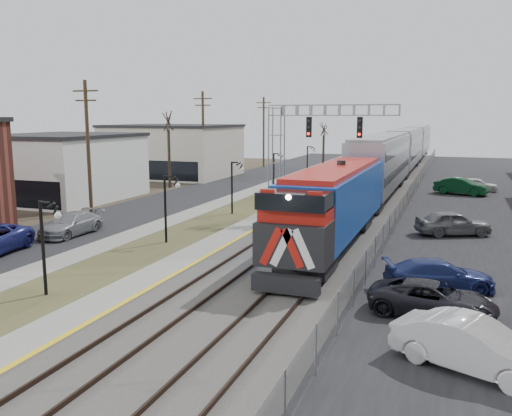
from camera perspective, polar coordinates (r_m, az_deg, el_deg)
The scene contains 22 objects.
street_west at distance 50.40m, azimuth -7.34°, elevation 1.22°, with size 7.00×120.00×0.04m, color black.
sidewalk at distance 48.50m, azimuth -2.61°, elevation 0.98°, with size 2.00×120.00×0.08m, color gray.
grass_median at distance 47.43m, azimuth 0.73°, elevation 0.78°, with size 4.00×120.00×0.06m, color #444525.
platform at distance 46.52m, azimuth 4.22°, elevation 0.69°, with size 2.00×120.00×0.24m, color gray.
ballast_bed at distance 45.43m, azimuth 10.29°, elevation 0.32°, with size 8.00×120.00×0.20m, color #595651.
platform_edge at distance 46.27m, azimuth 5.27°, elevation 0.79°, with size 0.24×120.00×0.01m, color gold.
track_near at distance 45.77m, azimuth 7.83°, elevation 0.68°, with size 1.58×120.00×0.15m.
track_far at distance 45.17m, azimuth 12.17°, elevation 0.43°, with size 1.58×120.00×0.15m.
train at distance 64.91m, azimuth 14.81°, elevation 5.44°, with size 3.00×85.85×5.33m.
signal_gantry at distance 38.64m, azimuth 4.61°, elevation 7.01°, with size 9.00×1.07×8.15m.
lampposts at distance 32.05m, azimuth -9.27°, elevation -0.10°, with size 0.14×62.14×4.00m.
utility_poles at distance 43.08m, azimuth -17.25°, elevation 6.10°, with size 0.28×80.28×10.00m.
fence at distance 44.81m, azimuth 15.61°, elevation 0.89°, with size 0.04×120.00×1.60m, color gray.
buildings_west at distance 46.87m, azimuth -24.06°, elevation 3.51°, with size 14.00×67.00×7.00m.
bare_trees at distance 54.08m, azimuth -6.58°, elevation 4.67°, with size 12.30×42.30×5.95m.
car_lot_b at distance 17.39m, azimuth 21.90°, elevation -13.40°, with size 1.62×4.64×1.53m, color silver.
car_lot_c at distance 21.36m, azimuth 18.09°, elevation -9.20°, with size 2.13×4.61×1.28m, color black.
car_lot_d at distance 24.37m, azimuth 18.70°, elevation -6.82°, with size 1.87×4.60×1.34m, color navy.
car_lot_e at distance 35.80m, azimuth 20.04°, elevation -1.53°, with size 1.82×4.53×1.55m, color slate.
car_lot_f at distance 54.48m, azimuth 20.78°, elevation 2.12°, with size 1.67×4.80×1.58m, color #0B371C.
car_street_b at distance 35.59m, azimuth -18.87°, elevation -1.66°, with size 1.94×4.76×1.38m, color gray.
car_lot_g at distance 57.31m, azimuth 22.13°, elevation 2.27°, with size 1.61×4.00×1.36m, color silver.
Camera 1 is at (11.60, -9.19, 7.38)m, focal length 38.00 mm.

